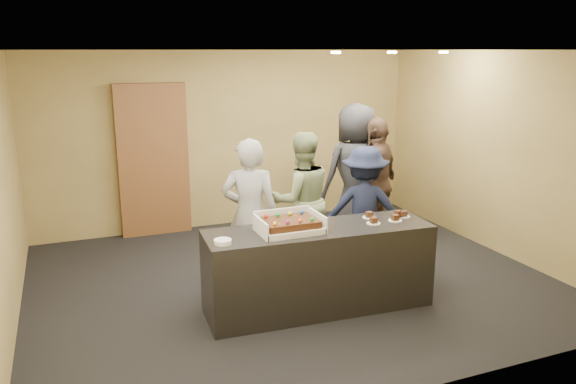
% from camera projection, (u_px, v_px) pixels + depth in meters
% --- Properties ---
extents(room, '(6.04, 6.00, 2.70)m').
position_uv_depth(room, '(291.00, 171.00, 6.46)').
color(room, black).
rests_on(room, ground).
extents(serving_counter, '(2.44, 0.84, 0.90)m').
position_uv_depth(serving_counter, '(319.00, 268.00, 5.95)').
color(serving_counter, black).
rests_on(serving_counter, floor).
extents(storage_cabinet, '(1.02, 0.15, 2.24)m').
position_uv_depth(storage_cabinet, '(153.00, 160.00, 8.25)').
color(storage_cabinet, brown).
rests_on(storage_cabinet, floor).
extents(cake_box, '(0.65, 0.45, 0.19)m').
position_uv_depth(cake_box, '(289.00, 227.00, 5.73)').
color(cake_box, white).
rests_on(cake_box, serving_counter).
extents(sheet_cake, '(0.55, 0.38, 0.11)m').
position_uv_depth(sheet_cake, '(290.00, 223.00, 5.69)').
color(sheet_cake, '#39180C').
rests_on(sheet_cake, cake_box).
extents(plate_stack, '(0.17, 0.17, 0.04)m').
position_uv_depth(plate_stack, '(223.00, 242.00, 5.36)').
color(plate_stack, white).
rests_on(plate_stack, serving_counter).
extents(slice_a, '(0.15, 0.15, 0.07)m').
position_uv_depth(slice_a, '(374.00, 221.00, 5.98)').
color(slice_a, white).
rests_on(slice_a, serving_counter).
extents(slice_b, '(0.15, 0.15, 0.07)m').
position_uv_depth(slice_b, '(369.00, 216.00, 6.19)').
color(slice_b, white).
rests_on(slice_b, serving_counter).
extents(slice_c, '(0.15, 0.15, 0.07)m').
position_uv_depth(slice_c, '(395.00, 219.00, 6.08)').
color(slice_c, white).
rests_on(slice_c, serving_counter).
extents(slice_d, '(0.15, 0.15, 0.07)m').
position_uv_depth(slice_d, '(398.00, 214.00, 6.24)').
color(slice_d, white).
rests_on(slice_d, serving_counter).
extents(slice_e, '(0.15, 0.15, 0.07)m').
position_uv_depth(slice_e, '(403.00, 215.00, 6.22)').
color(slice_e, white).
rests_on(slice_e, serving_counter).
extents(person_server_grey, '(0.76, 0.64, 1.77)m').
position_uv_depth(person_server_grey, '(250.00, 215.00, 6.35)').
color(person_server_grey, '#9F9FA4').
rests_on(person_server_grey, floor).
extents(person_sage_man, '(0.89, 0.72, 1.73)m').
position_uv_depth(person_sage_man, '(301.00, 200.00, 7.06)').
color(person_sage_man, '#8FA070').
rests_on(person_sage_man, floor).
extents(person_navy_man, '(1.17, 0.97, 1.57)m').
position_uv_depth(person_navy_man, '(364.00, 209.00, 6.96)').
color(person_navy_man, '#191F3A').
rests_on(person_navy_man, floor).
extents(person_brown_extra, '(1.12, 0.99, 1.82)m').
position_uv_depth(person_brown_extra, '(377.00, 183.00, 7.73)').
color(person_brown_extra, brown).
rests_on(person_brown_extra, floor).
extents(person_dark_suit, '(0.99, 0.66, 2.00)m').
position_uv_depth(person_dark_suit, '(355.00, 174.00, 7.89)').
color(person_dark_suit, '#25252A').
rests_on(person_dark_suit, floor).
extents(ceiling_spotlights, '(1.72, 0.12, 0.03)m').
position_uv_depth(ceiling_spotlights, '(392.00, 52.00, 7.16)').
color(ceiling_spotlights, '#FFEAC6').
rests_on(ceiling_spotlights, ceiling).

